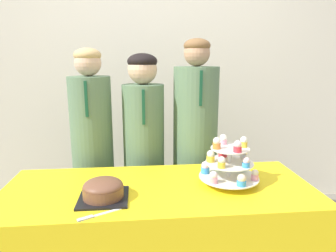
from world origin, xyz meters
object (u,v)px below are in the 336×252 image
(student_0, at_px, (94,162))
(student_2, at_px, (195,156))
(cake_knife, at_px, (95,216))
(student_1, at_px, (144,161))
(round_cake, at_px, (103,189))
(cupcake_stand, at_px, (228,163))

(student_0, bearing_deg, student_2, 0.00)
(cake_knife, distance_m, student_1, 0.85)
(student_0, xyz_separation_m, student_1, (0.35, 0.00, -0.01))
(student_0, bearing_deg, cake_knife, -81.41)
(round_cake, relative_size, cake_knife, 1.12)
(round_cake, distance_m, cupcake_stand, 0.65)
(cake_knife, relative_size, cupcake_stand, 0.66)
(cake_knife, height_order, student_1, student_1)
(round_cake, relative_size, student_1, 0.16)
(student_1, bearing_deg, cupcake_stand, -51.53)
(cake_knife, xyz_separation_m, student_1, (0.22, 0.82, -0.05))
(cake_knife, bearing_deg, student_1, 47.20)
(round_cake, height_order, student_2, student_2)
(cake_knife, xyz_separation_m, student_2, (0.58, 0.82, -0.03))
(student_0, relative_size, student_2, 0.96)
(student_1, bearing_deg, cake_knife, -105.14)
(cake_knife, distance_m, student_0, 0.83)
(student_1, xyz_separation_m, student_2, (0.36, 0.00, 0.03))
(student_0, bearing_deg, round_cake, -77.75)
(cake_knife, xyz_separation_m, cupcake_stand, (0.65, 0.28, 0.11))
(round_cake, xyz_separation_m, student_0, (-0.14, 0.66, -0.09))
(round_cake, xyz_separation_m, student_2, (0.56, 0.66, -0.07))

